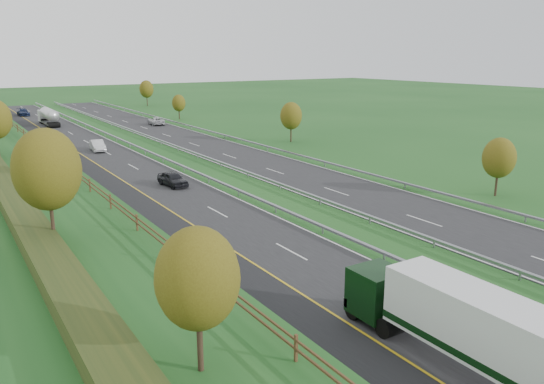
% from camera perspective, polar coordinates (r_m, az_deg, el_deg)
% --- Properties ---
extents(ground, '(400.00, 400.00, 0.00)m').
position_cam_1_polar(ground, '(69.28, -8.36, 2.71)').
color(ground, '#1A491B').
rests_on(ground, ground).
extents(near_carriageway, '(10.50, 200.00, 0.04)m').
position_cam_1_polar(near_carriageway, '(71.19, -15.91, 2.64)').
color(near_carriageway, black).
rests_on(near_carriageway, ground).
extents(far_carriageway, '(10.50, 200.00, 0.04)m').
position_cam_1_polar(far_carriageway, '(77.36, -4.14, 4.08)').
color(far_carriageway, black).
rests_on(far_carriageway, ground).
extents(hard_shoulder, '(3.00, 200.00, 0.04)m').
position_cam_1_polar(hard_shoulder, '(70.26, -18.83, 2.26)').
color(hard_shoulder, black).
rests_on(hard_shoulder, ground).
extents(lane_markings, '(26.75, 200.00, 0.01)m').
position_cam_1_polar(lane_markings, '(73.09, -11.08, 3.25)').
color(lane_markings, silver).
rests_on(lane_markings, near_carriageway).
extents(embankment_left, '(12.00, 200.00, 2.00)m').
position_cam_1_polar(embankment_left, '(68.59, -26.39, 2.07)').
color(embankment_left, '#1A491B').
rests_on(embankment_left, ground).
extents(fence_left, '(0.12, 189.06, 1.20)m').
position_cam_1_polar(fence_left, '(68.45, -22.78, 3.91)').
color(fence_left, '#422B19').
rests_on(fence_left, embankment_left).
extents(median_barrier_near, '(0.32, 200.00, 0.71)m').
position_cam_1_polar(median_barrier_near, '(72.85, -11.65, 3.64)').
color(median_barrier_near, gray).
rests_on(median_barrier_near, ground).
extents(median_barrier_far, '(0.32, 200.00, 0.71)m').
position_cam_1_polar(median_barrier_far, '(74.77, -8.00, 4.07)').
color(median_barrier_far, gray).
rests_on(median_barrier_far, ground).
extents(outer_barrier_far, '(0.32, 200.00, 0.71)m').
position_cam_1_polar(outer_barrier_far, '(80.12, -0.49, 4.91)').
color(outer_barrier_far, gray).
rests_on(outer_barrier_far, ground).
extents(trees_left, '(6.64, 164.30, 7.66)m').
position_cam_1_polar(trees_left, '(64.48, -26.26, 6.24)').
color(trees_left, '#2D2116').
rests_on(trees_left, embankment_left).
extents(trees_far, '(8.45, 118.60, 7.12)m').
position_cam_1_polar(trees_far, '(108.57, -5.37, 9.31)').
color(trees_far, '#2D2116').
rests_on(trees_far, ground).
extents(box_lorry, '(2.58, 16.28, 4.06)m').
position_cam_1_polar(box_lorry, '(25.07, 23.00, -14.49)').
color(box_lorry, black).
rests_on(box_lorry, near_carriageway).
extents(road_tanker, '(2.40, 11.22, 3.46)m').
position_cam_1_polar(road_tanker, '(118.75, -22.91, 7.53)').
color(road_tanker, silver).
rests_on(road_tanker, near_carriageway).
extents(car_dark_near, '(2.32, 4.75, 1.56)m').
position_cam_1_polar(car_dark_near, '(59.13, -10.64, 1.39)').
color(car_dark_near, black).
rests_on(car_dark_near, near_carriageway).
extents(car_silver_mid, '(2.15, 5.08, 1.63)m').
position_cam_1_polar(car_silver_mid, '(83.76, -18.27, 4.77)').
color(car_silver_mid, silver).
rests_on(car_silver_mid, near_carriageway).
extents(car_small_far, '(2.35, 5.64, 1.63)m').
position_cam_1_polar(car_small_far, '(140.06, -25.20, 7.78)').
color(car_small_far, '#121D3A').
rests_on(car_small_far, near_carriageway).
extents(car_oncoming, '(3.12, 5.76, 1.53)m').
position_cam_1_polar(car_oncoming, '(112.71, -12.38, 7.47)').
color(car_oncoming, '#BCBDC2').
rests_on(car_oncoming, far_carriageway).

